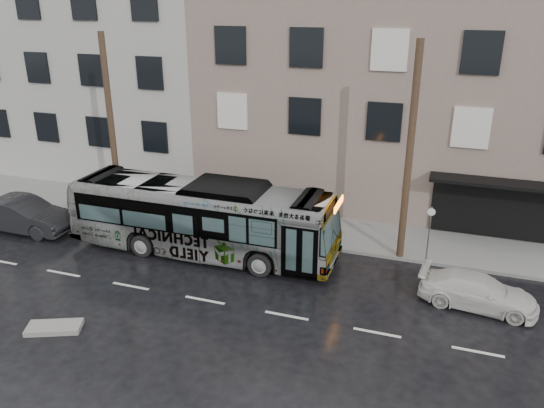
# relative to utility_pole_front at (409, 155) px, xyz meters

# --- Properties ---
(ground) EXTENTS (120.00, 120.00, 0.00)m
(ground) POSITION_rel_utility_pole_front_xyz_m (-6.50, -3.30, -4.65)
(ground) COLOR black
(ground) RESTS_ON ground
(sidewalk) EXTENTS (90.00, 3.60, 0.15)m
(sidewalk) POSITION_rel_utility_pole_front_xyz_m (-6.50, 1.60, -4.58)
(sidewalk) COLOR gray
(sidewalk) RESTS_ON ground
(building_taupe) EXTENTS (20.00, 12.00, 11.00)m
(building_taupe) POSITION_rel_utility_pole_front_xyz_m (-1.50, 9.40, 0.85)
(building_taupe) COLOR gray
(building_taupe) RESTS_ON ground
(building_grey) EXTENTS (26.00, 15.00, 16.00)m
(building_grey) POSITION_rel_utility_pole_front_xyz_m (-24.50, 10.90, 3.35)
(building_grey) COLOR #A8A79F
(building_grey) RESTS_ON ground
(utility_pole_front) EXTENTS (0.30, 0.30, 9.00)m
(utility_pole_front) POSITION_rel_utility_pole_front_xyz_m (0.00, 0.00, 0.00)
(utility_pole_front) COLOR #4F3B27
(utility_pole_front) RESTS_ON sidewalk
(utility_pole_rear) EXTENTS (0.30, 0.30, 9.00)m
(utility_pole_rear) POSITION_rel_utility_pole_front_xyz_m (-14.00, 0.00, 0.00)
(utility_pole_rear) COLOR #4F3B27
(utility_pole_rear) RESTS_ON sidewalk
(sign_post) EXTENTS (0.06, 0.06, 2.40)m
(sign_post) POSITION_rel_utility_pole_front_xyz_m (1.10, 0.00, -3.30)
(sign_post) COLOR slate
(sign_post) RESTS_ON sidewalk
(bus) EXTENTS (11.92, 2.80, 3.32)m
(bus) POSITION_rel_utility_pole_front_xyz_m (-8.32, -2.17, -2.99)
(bus) COLOR #B2B2B2
(bus) RESTS_ON ground
(white_sedan) EXTENTS (4.31, 2.13, 1.20)m
(white_sedan) POSITION_rel_utility_pole_front_xyz_m (3.08, -2.94, -4.05)
(white_sedan) COLOR silver
(white_sedan) RESTS_ON ground
(dark_sedan) EXTENTS (5.05, 1.85, 1.65)m
(dark_sedan) POSITION_rel_utility_pole_front_xyz_m (-17.52, -2.85, -3.82)
(dark_sedan) COLOR black
(dark_sedan) RESTS_ON ground
(slush_pile) EXTENTS (1.97, 1.44, 0.18)m
(slush_pile) POSITION_rel_utility_pole_front_xyz_m (-10.52, -9.17, -4.56)
(slush_pile) COLOR #A8A49F
(slush_pile) RESTS_ON ground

